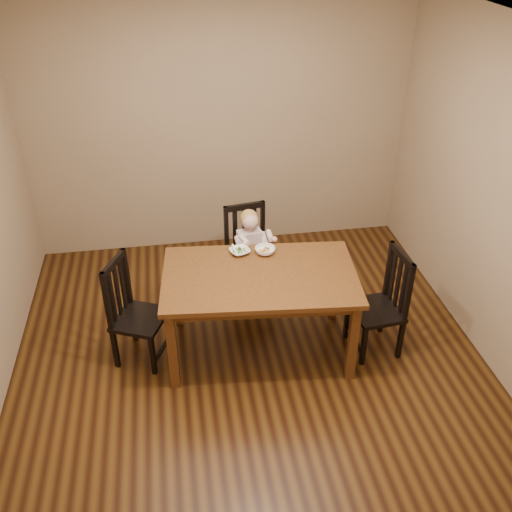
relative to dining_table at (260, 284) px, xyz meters
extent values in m
cube|color=#492C0F|center=(-0.11, -0.08, -0.70)|extent=(4.00, 4.00, 0.01)
cube|color=silver|center=(-0.11, -0.08, 2.00)|extent=(4.00, 4.00, 0.01)
cube|color=#90785B|center=(-0.11, 1.92, 0.65)|extent=(4.00, 0.01, 2.70)
cube|color=#90785B|center=(-0.11, -2.08, 0.65)|extent=(4.00, 0.01, 2.70)
cube|color=#90785B|center=(1.89, -0.08, 0.65)|extent=(0.01, 4.00, 2.70)
cube|color=#462410|center=(0.00, 0.00, 0.07)|extent=(1.66, 1.09, 0.04)
cube|color=#462410|center=(0.00, 0.00, 0.01)|extent=(1.52, 0.95, 0.08)
cube|color=#462410|center=(-0.75, -0.33, -0.32)|extent=(0.08, 0.08, 0.75)
cube|color=#462410|center=(0.68, -0.47, -0.32)|extent=(0.08, 0.08, 0.75)
cube|color=#462410|center=(-0.68, 0.47, -0.32)|extent=(0.08, 0.08, 0.75)
cube|color=#462410|center=(0.75, 0.33, -0.32)|extent=(0.08, 0.08, 0.75)
cube|color=black|center=(0.03, 0.74, -0.29)|extent=(0.48, 0.46, 0.04)
cube|color=black|center=(0.18, 0.94, -0.50)|extent=(0.04, 0.04, 0.39)
cube|color=black|center=(-0.17, 0.88, -0.50)|extent=(0.04, 0.04, 0.39)
cube|color=black|center=(0.24, 0.60, -0.50)|extent=(0.04, 0.04, 0.39)
cube|color=black|center=(-0.12, 0.54, -0.50)|extent=(0.04, 0.04, 0.39)
cube|color=black|center=(0.18, 0.94, 0.00)|extent=(0.04, 0.04, 0.54)
cube|color=black|center=(-0.17, 0.88, 0.00)|extent=(0.04, 0.04, 0.54)
cube|color=black|center=(0.01, 0.91, 0.24)|extent=(0.40, 0.10, 0.06)
cube|color=black|center=(0.10, 0.92, -0.03)|extent=(0.05, 0.03, 0.47)
cube|color=black|center=(0.01, 0.91, -0.03)|extent=(0.05, 0.03, 0.47)
cube|color=black|center=(-0.09, 0.89, -0.03)|extent=(0.05, 0.03, 0.47)
cube|color=black|center=(-1.00, 0.07, -0.29)|extent=(0.53, 0.54, 0.04)
cube|color=black|center=(-1.08, 0.30, -0.51)|extent=(0.05, 0.05, 0.39)
cube|color=black|center=(-1.23, -0.03, -0.51)|extent=(0.05, 0.05, 0.39)
cube|color=black|center=(-0.77, 0.16, -0.51)|extent=(0.05, 0.05, 0.39)
cube|color=black|center=(-0.92, -0.17, -0.51)|extent=(0.05, 0.05, 0.39)
cube|color=black|center=(-1.08, 0.30, -0.01)|extent=(0.05, 0.05, 0.54)
cube|color=black|center=(-1.23, -0.03, -0.01)|extent=(0.05, 0.05, 0.54)
cube|color=black|center=(-1.16, 0.13, 0.23)|extent=(0.19, 0.37, 0.06)
cube|color=black|center=(-1.12, 0.22, -0.03)|extent=(0.03, 0.05, 0.46)
cube|color=black|center=(-1.16, 0.13, -0.03)|extent=(0.03, 0.05, 0.46)
cube|color=black|center=(-1.19, 0.05, -0.03)|extent=(0.03, 0.05, 0.46)
cube|color=black|center=(0.98, -0.14, -0.29)|extent=(0.44, 0.45, 0.04)
cube|color=black|center=(1.17, -0.30, -0.51)|extent=(0.04, 0.04, 0.39)
cube|color=black|center=(1.13, 0.05, -0.51)|extent=(0.04, 0.04, 0.39)
cube|color=black|center=(0.83, -0.34, -0.51)|extent=(0.04, 0.04, 0.39)
cube|color=black|center=(0.79, 0.02, -0.51)|extent=(0.04, 0.04, 0.39)
cube|color=black|center=(1.17, -0.30, -0.01)|extent=(0.04, 0.04, 0.54)
cube|color=black|center=(1.13, 0.05, -0.01)|extent=(0.04, 0.04, 0.54)
cube|color=black|center=(1.15, -0.12, 0.23)|extent=(0.07, 0.40, 0.06)
cube|color=black|center=(1.16, -0.22, -0.03)|extent=(0.02, 0.04, 0.46)
cube|color=black|center=(1.15, -0.12, -0.03)|extent=(0.02, 0.04, 0.46)
cube|color=black|center=(1.14, -0.03, -0.03)|extent=(0.02, 0.04, 0.46)
imported|color=white|center=(-0.12, 0.34, 0.11)|extent=(0.21, 0.21, 0.04)
imported|color=white|center=(0.10, 0.31, 0.12)|extent=(0.22, 0.22, 0.05)
cube|color=silver|center=(-0.16, 0.33, 0.14)|extent=(0.05, 0.13, 0.05)
cube|color=silver|center=(-0.16, 0.33, 0.13)|extent=(0.03, 0.04, 0.01)
camera|label=1|loc=(-0.65, -3.76, 2.71)|focal=40.00mm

